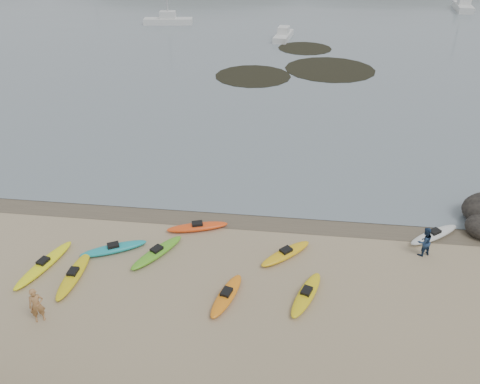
# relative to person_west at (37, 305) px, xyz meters

# --- Properties ---
(ground) EXTENTS (600.00, 600.00, 0.00)m
(ground) POSITION_rel_person_west_xyz_m (7.28, 8.78, -0.81)
(ground) COLOR tan
(ground) RESTS_ON ground
(wet_sand) EXTENTS (60.00, 60.00, 0.00)m
(wet_sand) POSITION_rel_person_west_xyz_m (7.28, 8.48, -0.81)
(wet_sand) COLOR brown
(wet_sand) RESTS_ON ground
(kayaks) EXTENTS (21.35, 8.54, 0.34)m
(kayaks) POSITION_rel_person_west_xyz_m (5.89, 4.51, -0.64)
(kayaks) COLOR orange
(kayaks) RESTS_ON ground
(person_west) EXTENTS (0.71, 0.64, 1.62)m
(person_west) POSITION_rel_person_west_xyz_m (0.00, 0.00, 0.00)
(person_west) COLOR #B67D48
(person_west) RESTS_ON ground
(person_east) EXTENTS (0.94, 0.86, 1.57)m
(person_east) POSITION_rel_person_west_xyz_m (16.62, 6.38, -0.03)
(person_east) COLOR navy
(person_east) RESTS_ON ground
(kelp_mats) EXTENTS (16.75, 19.41, 0.04)m
(kelp_mats) POSITION_rel_person_west_xyz_m (10.42, 38.89, -0.78)
(kelp_mats) COLOR black
(kelp_mats) RESTS_ON water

